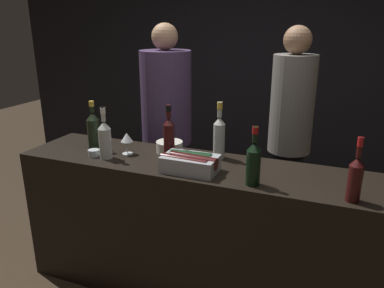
{
  "coord_description": "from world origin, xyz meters",
  "views": [
    {
      "loc": [
        0.84,
        -1.79,
        1.82
      ],
      "look_at": [
        0.0,
        0.3,
        1.08
      ],
      "focal_mm": 35.0,
      "sensor_mm": 36.0,
      "label": 1
    }
  ],
  "objects": [
    {
      "name": "bar_counter",
      "position": [
        0.0,
        0.27,
        0.48
      ],
      "size": [
        2.3,
        0.55,
        0.96
      ],
      "color": "black",
      "rests_on": "ground_plane"
    },
    {
      "name": "wall_back_chalkboard",
      "position": [
        0.0,
        2.39,
        1.4
      ],
      "size": [
        6.4,
        0.06,
        2.8
      ],
      "color": "black",
      "rests_on": "ground_plane"
    },
    {
      "name": "white_wine_bottle",
      "position": [
        -0.55,
        0.15,
        1.1
      ],
      "size": [
        0.08,
        0.08,
        0.34
      ],
      "color": "#B2B7AD",
      "rests_on": "bar_counter"
    },
    {
      "name": "rose_wine_bottle",
      "position": [
        0.14,
        0.44,
        1.11
      ],
      "size": [
        0.08,
        0.08,
        0.37
      ],
      "color": "#B2B7AD",
      "rests_on": "bar_counter"
    },
    {
      "name": "ice_bin_with_bottles",
      "position": [
        0.05,
        0.15,
        1.02
      ],
      "size": [
        0.34,
        0.2,
        0.11
      ],
      "color": "#9EA0A5",
      "rests_on": "bar_counter"
    },
    {
      "name": "bowl_white",
      "position": [
        -0.22,
        0.42,
        1.0
      ],
      "size": [
        0.18,
        0.18,
        0.07
      ],
      "color": "silver",
      "rests_on": "bar_counter"
    },
    {
      "name": "red_wine_bottle_tall",
      "position": [
        0.95,
        0.09,
        1.09
      ],
      "size": [
        0.07,
        0.07,
        0.34
      ],
      "color": "#380F0F",
      "rests_on": "bar_counter"
    },
    {
      "name": "wine_glass",
      "position": [
        -0.46,
        0.28,
        1.07
      ],
      "size": [
        0.08,
        0.08,
        0.15
      ],
      "color": "silver",
      "rests_on": "bar_counter"
    },
    {
      "name": "champagne_bottle",
      "position": [
        -0.75,
        0.3,
        1.1
      ],
      "size": [
        0.09,
        0.09,
        0.34
      ],
      "color": "black",
      "rests_on": "bar_counter"
    },
    {
      "name": "person_in_hoodie",
      "position": [
        0.5,
        1.13,
        1.01
      ],
      "size": [
        0.33,
        0.33,
        1.8
      ],
      "rotation": [
        0.0,
        0.0,
        -2.21
      ],
      "color": "black",
      "rests_on": "ground_plane"
    },
    {
      "name": "candle_votive",
      "position": [
        -0.65,
        0.15,
        0.98
      ],
      "size": [
        0.07,
        0.07,
        0.05
      ],
      "color": "silver",
      "rests_on": "bar_counter"
    },
    {
      "name": "red_wine_bottle_burgundy",
      "position": [
        0.44,
        0.09,
        1.09
      ],
      "size": [
        0.08,
        0.08,
        0.33
      ],
      "color": "black",
      "rests_on": "bar_counter"
    },
    {
      "name": "red_wine_bottle_black_foil",
      "position": [
        -0.16,
        0.29,
        1.11
      ],
      "size": [
        0.07,
        0.07,
        0.36
      ],
      "color": "#380F0F",
      "rests_on": "bar_counter"
    },
    {
      "name": "person_blond_tee",
      "position": [
        -0.49,
        0.95,
        1.0
      ],
      "size": [
        0.42,
        0.42,
        1.81
      ],
      "rotation": [
        0.0,
        0.0,
        -1.41
      ],
      "color": "black",
      "rests_on": "ground_plane"
    }
  ]
}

